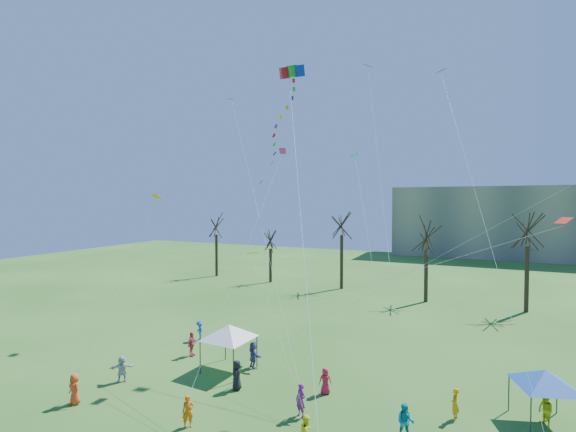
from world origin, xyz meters
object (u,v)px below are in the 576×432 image
at_px(big_box_kite, 282,133).
at_px(canopy_tent_blue, 545,378).
at_px(canopy_tent_white, 229,332).
at_px(distant_building, 546,223).

xyz_separation_m(big_box_kite, canopy_tent_blue, (14.60, 1.57, -13.65)).
distance_m(canopy_tent_white, canopy_tent_blue, 18.96).
bearing_deg(big_box_kite, distant_building, 71.29).
distance_m(distant_building, canopy_tent_blue, 73.51).
xyz_separation_m(canopy_tent_white, canopy_tent_blue, (18.93, 1.13, -0.26)).
bearing_deg(big_box_kite, canopy_tent_white, 174.16).
bearing_deg(canopy_tent_white, big_box_kite, -5.84).
bearing_deg(canopy_tent_blue, distant_building, 81.76).
bearing_deg(canopy_tent_blue, canopy_tent_white, -176.58).
height_order(distant_building, big_box_kite, big_box_kite).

